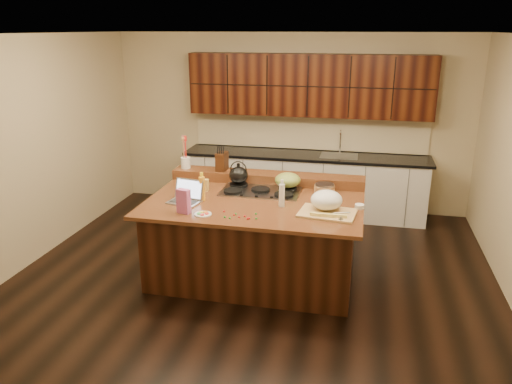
# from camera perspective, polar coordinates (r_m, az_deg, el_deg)

# --- Properties ---
(room) EXTENTS (5.52, 5.02, 2.72)m
(room) POSITION_cam_1_polar(r_m,az_deg,el_deg) (5.46, -0.11, 3.33)
(room) COLOR black
(room) RESTS_ON ground
(island) EXTENTS (2.40, 1.60, 0.92)m
(island) POSITION_cam_1_polar(r_m,az_deg,el_deg) (5.76, -0.11, -5.22)
(island) COLOR black
(island) RESTS_ON ground
(back_ledge) EXTENTS (2.40, 0.30, 0.12)m
(back_ledge) POSITION_cam_1_polar(r_m,az_deg,el_deg) (6.22, 1.29, 1.66)
(back_ledge) COLOR black
(back_ledge) RESTS_ON island
(cooktop) EXTENTS (0.92, 0.52, 0.05)m
(cooktop) POSITION_cam_1_polar(r_m,az_deg,el_deg) (5.86, 0.53, 0.15)
(cooktop) COLOR gray
(cooktop) RESTS_ON island
(back_counter) EXTENTS (3.70, 0.66, 2.40)m
(back_counter) POSITION_cam_1_polar(r_m,az_deg,el_deg) (7.64, 5.76, 4.74)
(back_counter) COLOR silver
(back_counter) RESTS_ON ground
(kettle) EXTENTS (0.29, 0.29, 0.21)m
(kettle) POSITION_cam_1_polar(r_m,az_deg,el_deg) (6.01, -2.01, 1.93)
(kettle) COLOR black
(kettle) RESTS_ON cooktop
(green_bowl) EXTENTS (0.33, 0.33, 0.17)m
(green_bowl) POSITION_cam_1_polar(r_m,az_deg,el_deg) (5.90, 3.65, 1.38)
(green_bowl) COLOR olive
(green_bowl) RESTS_ON cooktop
(laptop) EXTENTS (0.39, 0.33, 0.24)m
(laptop) POSITION_cam_1_polar(r_m,az_deg,el_deg) (5.58, -7.97, -0.45)
(laptop) COLOR #B7B7BC
(laptop) RESTS_ON island
(oil_bottle) EXTENTS (0.08, 0.08, 0.27)m
(oil_bottle) POSITION_cam_1_polar(r_m,az_deg,el_deg) (5.58, -6.19, 0.39)
(oil_bottle) COLOR #F6A92B
(oil_bottle) RESTS_ON island
(vinegar_bottle) EXTENTS (0.07, 0.07, 0.25)m
(vinegar_bottle) POSITION_cam_1_polar(r_m,az_deg,el_deg) (5.36, 2.97, -0.39)
(vinegar_bottle) COLOR silver
(vinegar_bottle) RESTS_ON island
(wooden_tray) EXTENTS (0.62, 0.49, 0.23)m
(wooden_tray) POSITION_cam_1_polar(r_m,az_deg,el_deg) (5.25, 8.08, -1.25)
(wooden_tray) COLOR tan
(wooden_tray) RESTS_ON island
(ramekin_a) EXTENTS (0.13, 0.13, 0.04)m
(ramekin_a) POSITION_cam_1_polar(r_m,az_deg,el_deg) (5.44, 11.74, -1.62)
(ramekin_a) COLOR white
(ramekin_a) RESTS_ON island
(ramekin_b) EXTENTS (0.13, 0.13, 0.04)m
(ramekin_b) POSITION_cam_1_polar(r_m,az_deg,el_deg) (5.63, 8.53, -0.76)
(ramekin_b) COLOR white
(ramekin_b) RESTS_ON island
(ramekin_c) EXTENTS (0.13, 0.13, 0.04)m
(ramekin_c) POSITION_cam_1_polar(r_m,az_deg,el_deg) (5.50, 7.01, -1.15)
(ramekin_c) COLOR white
(ramekin_c) RESTS_ON island
(strainer_bowl) EXTENTS (0.27, 0.27, 0.09)m
(strainer_bowl) POSITION_cam_1_polar(r_m,az_deg,el_deg) (5.88, 7.82, 0.33)
(strainer_bowl) COLOR #996B3F
(strainer_bowl) RESTS_ON island
(kitchen_timer) EXTENTS (0.10, 0.10, 0.07)m
(kitchen_timer) POSITION_cam_1_polar(r_m,az_deg,el_deg) (5.03, 9.68, -3.03)
(kitchen_timer) COLOR silver
(kitchen_timer) RESTS_ON island
(pink_bag) EXTENTS (0.15, 0.11, 0.26)m
(pink_bag) POSITION_cam_1_polar(r_m,az_deg,el_deg) (5.22, -8.28, -1.04)
(pink_bag) COLOR #B95793
(pink_bag) RESTS_ON island
(candy_plate) EXTENTS (0.22, 0.22, 0.01)m
(candy_plate) POSITION_cam_1_polar(r_m,az_deg,el_deg) (5.19, -6.08, -2.54)
(candy_plate) COLOR white
(candy_plate) RESTS_ON island
(package_box) EXTENTS (0.10, 0.07, 0.14)m
(package_box) POSITION_cam_1_polar(r_m,az_deg,el_deg) (5.93, -5.94, 0.81)
(package_box) COLOR gold
(package_box) RESTS_ON island
(utensil_crock) EXTENTS (0.14, 0.14, 0.14)m
(utensil_crock) POSITION_cam_1_polar(r_m,az_deg,el_deg) (6.47, -8.05, 3.33)
(utensil_crock) COLOR white
(utensil_crock) RESTS_ON back_ledge
(knife_block) EXTENTS (0.13, 0.20, 0.23)m
(knife_block) POSITION_cam_1_polar(r_m,az_deg,el_deg) (6.31, -3.91, 3.51)
(knife_block) COLOR black
(knife_block) RESTS_ON back_ledge
(gumdrop_0) EXTENTS (0.02, 0.02, 0.02)m
(gumdrop_0) POSITION_cam_1_polar(r_m,az_deg,el_deg) (5.10, -1.28, -2.77)
(gumdrop_0) COLOR red
(gumdrop_0) RESTS_ON island
(gumdrop_1) EXTENTS (0.02, 0.02, 0.02)m
(gumdrop_1) POSITION_cam_1_polar(r_m,az_deg,el_deg) (5.16, -0.01, -2.49)
(gumdrop_1) COLOR #198C26
(gumdrop_1) RESTS_ON island
(gumdrop_2) EXTENTS (0.02, 0.02, 0.02)m
(gumdrop_2) POSITION_cam_1_polar(r_m,az_deg,el_deg) (5.08, -1.95, -2.87)
(gumdrop_2) COLOR red
(gumdrop_2) RESTS_ON island
(gumdrop_3) EXTENTS (0.02, 0.02, 0.02)m
(gumdrop_3) POSITION_cam_1_polar(r_m,az_deg,el_deg) (5.16, -2.35, -2.51)
(gumdrop_3) COLOR #198C26
(gumdrop_3) RESTS_ON island
(gumdrop_4) EXTENTS (0.02, 0.02, 0.02)m
(gumdrop_4) POSITION_cam_1_polar(r_m,az_deg,el_deg) (5.13, -2.52, -2.62)
(gumdrop_4) COLOR red
(gumdrop_4) RESTS_ON island
(gumdrop_5) EXTENTS (0.02, 0.02, 0.02)m
(gumdrop_5) POSITION_cam_1_polar(r_m,az_deg,el_deg) (5.08, -3.61, -2.87)
(gumdrop_5) COLOR #198C26
(gumdrop_5) RESTS_ON island
(gumdrop_6) EXTENTS (0.02, 0.02, 0.02)m
(gumdrop_6) POSITION_cam_1_polar(r_m,az_deg,el_deg) (5.03, -0.97, -3.07)
(gumdrop_6) COLOR red
(gumdrop_6) RESTS_ON island
(gumdrop_7) EXTENTS (0.02, 0.02, 0.02)m
(gumdrop_7) POSITION_cam_1_polar(r_m,az_deg,el_deg) (5.03, 0.03, -3.05)
(gumdrop_7) COLOR #198C26
(gumdrop_7) RESTS_ON island
(gumdrop_8) EXTENTS (0.02, 0.02, 0.02)m
(gumdrop_8) POSITION_cam_1_polar(r_m,az_deg,el_deg) (5.24, -3.66, -2.21)
(gumdrop_8) COLOR red
(gumdrop_8) RESTS_ON island
(gumdrop_9) EXTENTS (0.02, 0.02, 0.02)m
(gumdrop_9) POSITION_cam_1_polar(r_m,az_deg,el_deg) (5.05, -3.01, -2.99)
(gumdrop_9) COLOR #198C26
(gumdrop_9) RESTS_ON island
(gumdrop_10) EXTENTS (0.02, 0.02, 0.02)m
(gumdrop_10) POSITION_cam_1_polar(r_m,az_deg,el_deg) (5.04, -0.80, -3.01)
(gumdrop_10) COLOR red
(gumdrop_10) RESTS_ON island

